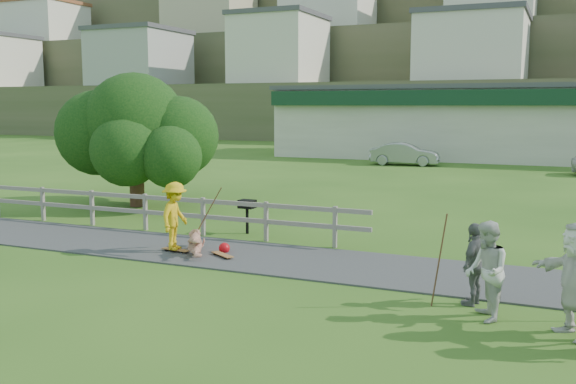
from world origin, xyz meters
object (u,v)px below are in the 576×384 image
object	(u,v)px
skater_fallen	(196,242)
bbq	(247,217)
tree	(136,154)
spectator_a	(486,271)
spectator_b	(474,264)
spectator_d	(576,279)
skater_rider	(175,220)
car_silver	(405,154)

from	to	relation	value
skater_fallen	bbq	size ratio (longest dim) A/B	1.81
tree	bbq	world-z (taller)	tree
spectator_a	spectator_b	world-z (taller)	spectator_a
spectator_a	skater_fallen	bearing A→B (deg)	-126.11
spectator_d	spectator_b	bearing A→B (deg)	-157.63
spectator_a	bbq	size ratio (longest dim) A/B	1.75
spectator_d	tree	world-z (taller)	tree
skater_fallen	tree	world-z (taller)	tree
spectator_b	bbq	xyz separation A→B (m)	(-6.96, 4.31, -0.28)
skater_rider	bbq	distance (m)	3.02
spectator_b	tree	distance (m)	14.97
skater_rider	spectator_a	xyz separation A→B (m)	(7.79, -2.18, 0.02)
bbq	spectator_d	bearing A→B (deg)	-29.95
skater_rider	tree	xyz separation A→B (m)	(-5.55, 5.91, 1.08)
spectator_d	bbq	size ratio (longest dim) A/B	1.92
spectator_d	tree	size ratio (longest dim) A/B	0.32
skater_fallen	spectator_d	world-z (taller)	spectator_d
skater_rider	spectator_d	xyz separation A→B (m)	(9.20, -2.46, 0.10)
spectator_a	car_silver	bearing A→B (deg)	177.22
spectator_b	spectator_d	bearing A→B (deg)	71.55
car_silver	bbq	xyz separation A→B (m)	(0.79, -23.16, -0.20)
car_silver	tree	xyz separation A→B (m)	(-5.29, -20.20, 1.24)
spectator_a	tree	xyz separation A→B (m)	(-13.34, 8.08, 1.06)
spectator_b	bbq	size ratio (longest dim) A/B	1.57
car_silver	bbq	size ratio (longest dim) A/B	4.25
spectator_b	tree	world-z (taller)	tree
skater_rider	skater_fallen	distance (m)	0.77
bbq	tree	bearing A→B (deg)	156.06
tree	bbq	size ratio (longest dim) A/B	6.04
spectator_b	car_silver	xyz separation A→B (m)	(-7.75, 27.47, -0.08)
spectator_b	car_silver	world-z (taller)	spectator_b
skater_fallen	car_silver	bearing A→B (deg)	60.35
skater_fallen	bbq	bearing A→B (deg)	59.04
skater_rider	skater_fallen	world-z (taller)	skater_rider
skater_rider	spectator_d	size ratio (longest dim) A/B	0.90
skater_rider	bbq	size ratio (longest dim) A/B	1.72
car_silver	spectator_b	bearing A→B (deg)	-169.28
skater_rider	tree	distance (m)	8.18
spectator_d	bbq	xyz separation A→B (m)	(-8.67, 5.41, -0.46)
spectator_b	spectator_a	bearing A→B (deg)	34.56
spectator_d	tree	distance (m)	16.99
spectator_d	skater_fallen	bearing A→B (deg)	-141.48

